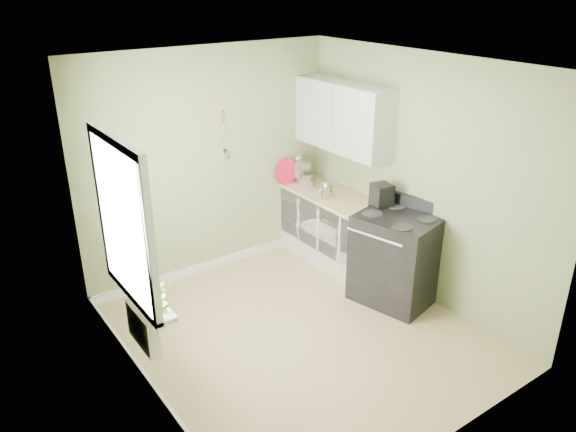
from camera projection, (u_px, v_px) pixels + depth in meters
floor at (300, 335)px, 5.76m from camera, size 3.20×3.60×0.02m
ceiling at (303, 64)px, 4.68m from camera, size 3.20×3.60×0.02m
wall_back at (209, 164)px, 6.58m from camera, size 3.20×0.02×2.70m
wall_left at (136, 260)px, 4.37m from camera, size 0.02×3.60×2.70m
wall_right at (420, 179)px, 6.08m from camera, size 0.02×3.60×2.70m
base_cabinets at (336, 231)px, 7.03m from camera, size 0.60×1.60×0.87m
countertop at (337, 197)px, 6.84m from camera, size 0.64×1.60×0.04m
upper_cabinets at (343, 117)px, 6.61m from camera, size 0.35×1.40×0.80m
window at (123, 223)px, 4.52m from camera, size 0.06×1.14×1.44m
window_sill at (140, 292)px, 4.83m from camera, size 0.18×1.14×0.04m
radiator at (143, 328)px, 4.91m from camera, size 0.12×0.50×0.35m
wall_utensils at (225, 144)px, 6.57m from camera, size 0.02×0.14×0.58m
stove at (396, 258)px, 6.20m from camera, size 0.90×0.97×1.14m
stand_mixer at (303, 172)px, 7.18m from camera, size 0.27×0.33×0.35m
kettle at (325, 190)px, 6.73m from camera, size 0.20×0.12×0.20m
coffee_maker at (381, 200)px, 6.27m from camera, size 0.24×0.26×0.35m
red_tray at (287, 171)px, 7.18m from camera, size 0.33×0.06×0.33m
jar at (329, 194)px, 6.78m from camera, size 0.07×0.07×0.08m
plant_a at (161, 297)px, 4.43m from camera, size 0.19×0.16×0.30m
plant_b at (139, 274)px, 4.76m from camera, size 0.17×0.19×0.32m
plant_c at (127, 260)px, 4.98m from camera, size 0.23×0.23×0.33m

